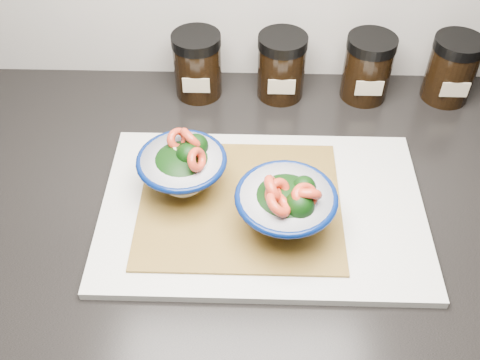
{
  "coord_description": "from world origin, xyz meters",
  "views": [
    {
      "loc": [
        -0.11,
        0.9,
        1.5
      ],
      "look_at": [
        -0.12,
        1.42,
        0.96
      ],
      "focal_mm": 42.0,
      "sensor_mm": 36.0,
      "label": 1
    }
  ],
  "objects_px": {
    "spice_jar_a": "(198,65)",
    "cutting_board": "(262,209)",
    "spice_jar_c": "(368,68)",
    "bowl_left": "(184,167)",
    "spice_jar_b": "(281,66)",
    "bowl_right": "(287,205)",
    "spice_jar_d": "(452,69)"
  },
  "relations": [
    {
      "from": "spice_jar_d",
      "to": "bowl_left",
      "type": "bearing_deg",
      "value": -150.25
    },
    {
      "from": "spice_jar_a",
      "to": "spice_jar_d",
      "type": "distance_m",
      "value": 0.43
    },
    {
      "from": "cutting_board",
      "to": "spice_jar_d",
      "type": "relative_size",
      "value": 3.98
    },
    {
      "from": "spice_jar_a",
      "to": "cutting_board",
      "type": "bearing_deg",
      "value": -68.04
    },
    {
      "from": "spice_jar_c",
      "to": "spice_jar_d",
      "type": "xyz_separation_m",
      "value": [
        0.14,
        0.0,
        0.0
      ]
    },
    {
      "from": "spice_jar_c",
      "to": "bowl_right",
      "type": "bearing_deg",
      "value": -114.82
    },
    {
      "from": "spice_jar_d",
      "to": "spice_jar_c",
      "type": "bearing_deg",
      "value": 180.0
    },
    {
      "from": "cutting_board",
      "to": "spice_jar_b",
      "type": "xyz_separation_m",
      "value": [
        0.03,
        0.27,
        0.05
      ]
    },
    {
      "from": "spice_jar_a",
      "to": "spice_jar_c",
      "type": "xyz_separation_m",
      "value": [
        0.29,
        0.0,
        0.0
      ]
    },
    {
      "from": "spice_jar_c",
      "to": "spice_jar_b",
      "type": "bearing_deg",
      "value": 180.0
    },
    {
      "from": "cutting_board",
      "to": "spice_jar_b",
      "type": "height_order",
      "value": "spice_jar_b"
    },
    {
      "from": "spice_jar_c",
      "to": "spice_jar_a",
      "type": "bearing_deg",
      "value": 180.0
    },
    {
      "from": "bowl_left",
      "to": "bowl_right",
      "type": "relative_size",
      "value": 0.94
    },
    {
      "from": "bowl_left",
      "to": "spice_jar_a",
      "type": "distance_m",
      "value": 0.24
    },
    {
      "from": "bowl_left",
      "to": "spice_jar_c",
      "type": "bearing_deg",
      "value": 40.44
    },
    {
      "from": "bowl_left",
      "to": "spice_jar_b",
      "type": "xyz_separation_m",
      "value": [
        0.14,
        0.24,
        0.0
      ]
    },
    {
      "from": "bowl_left",
      "to": "spice_jar_a",
      "type": "bearing_deg",
      "value": 89.99
    },
    {
      "from": "cutting_board",
      "to": "spice_jar_c",
      "type": "distance_m",
      "value": 0.33
    },
    {
      "from": "bowl_left",
      "to": "cutting_board",
      "type": "bearing_deg",
      "value": -15.7
    },
    {
      "from": "bowl_left",
      "to": "spice_jar_d",
      "type": "xyz_separation_m",
      "value": [
        0.43,
        0.24,
        0.0
      ]
    },
    {
      "from": "spice_jar_b",
      "to": "spice_jar_c",
      "type": "relative_size",
      "value": 1.0
    },
    {
      "from": "cutting_board",
      "to": "spice_jar_c",
      "type": "height_order",
      "value": "spice_jar_c"
    },
    {
      "from": "bowl_right",
      "to": "spice_jar_d",
      "type": "xyz_separation_m",
      "value": [
        0.28,
        0.31,
        -0.0
      ]
    },
    {
      "from": "cutting_board",
      "to": "bowl_right",
      "type": "distance_m",
      "value": 0.07
    },
    {
      "from": "bowl_right",
      "to": "spice_jar_a",
      "type": "xyz_separation_m",
      "value": [
        -0.14,
        0.31,
        -0.0
      ]
    },
    {
      "from": "bowl_left",
      "to": "spice_jar_c",
      "type": "xyz_separation_m",
      "value": [
        0.29,
        0.24,
        0.0
      ]
    },
    {
      "from": "bowl_right",
      "to": "spice_jar_d",
      "type": "distance_m",
      "value": 0.42
    },
    {
      "from": "cutting_board",
      "to": "spice_jar_a",
      "type": "distance_m",
      "value": 0.3
    },
    {
      "from": "cutting_board",
      "to": "spice_jar_d",
      "type": "height_order",
      "value": "spice_jar_d"
    },
    {
      "from": "cutting_board",
      "to": "bowl_left",
      "type": "height_order",
      "value": "bowl_left"
    },
    {
      "from": "bowl_right",
      "to": "spice_jar_d",
      "type": "height_order",
      "value": "bowl_right"
    },
    {
      "from": "spice_jar_a",
      "to": "spice_jar_d",
      "type": "height_order",
      "value": "same"
    }
  ]
}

